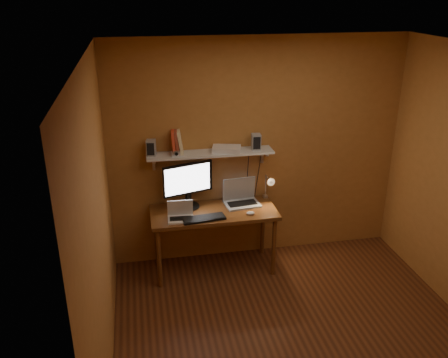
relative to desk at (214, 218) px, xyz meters
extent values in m
cube|color=#5C2F17|center=(0.57, -1.28, -0.67)|extent=(3.40, 3.20, 0.02)
cube|color=silver|center=(0.57, -1.28, 1.95)|extent=(3.40, 3.20, 0.02)
cube|color=#A46932|center=(0.57, 0.33, 0.64)|extent=(3.40, 0.02, 2.60)
cube|color=#A46932|center=(0.57, -2.89, 0.64)|extent=(3.40, 0.02, 2.60)
cube|color=#A46932|center=(-1.14, -1.28, 0.64)|extent=(0.02, 3.20, 2.60)
cube|color=brown|center=(0.00, 0.00, 0.07)|extent=(1.40, 0.60, 0.04)
cylinder|color=brown|center=(-0.64, -0.24, -0.31)|extent=(0.05, 0.05, 0.71)
cylinder|color=brown|center=(0.64, -0.24, -0.31)|extent=(0.05, 0.05, 0.71)
cylinder|color=brown|center=(-0.64, 0.24, -0.31)|extent=(0.05, 0.05, 0.71)
cylinder|color=brown|center=(0.64, 0.24, -0.31)|extent=(0.05, 0.05, 0.71)
cube|color=silver|center=(0.00, 0.19, 0.70)|extent=(1.40, 0.25, 0.02)
cube|color=silver|center=(-0.62, 0.30, 0.60)|extent=(0.03, 0.03, 0.18)
cube|color=silver|center=(0.62, 0.30, 0.60)|extent=(0.03, 0.03, 0.18)
cylinder|color=black|center=(-0.26, 0.15, 0.09)|extent=(0.30, 0.30, 0.02)
cube|color=black|center=(-0.26, 0.15, 0.19)|extent=(0.07, 0.06, 0.18)
cube|color=black|center=(-0.26, 0.15, 0.43)|extent=(0.56, 0.19, 0.36)
cube|color=white|center=(-0.26, 0.13, 0.43)|extent=(0.51, 0.15, 0.31)
cube|color=gray|center=(0.35, 0.09, 0.10)|extent=(0.41, 0.31, 0.02)
cube|color=black|center=(0.35, 0.09, 0.11)|extent=(0.34, 0.18, 0.00)
cube|color=gray|center=(0.33, 0.21, 0.24)|extent=(0.39, 0.08, 0.27)
cube|color=#142040|center=(0.33, 0.21, 0.24)|extent=(0.34, 0.06, 0.23)
cube|color=silver|center=(-0.38, -0.16, 0.10)|extent=(0.28, 0.20, 0.02)
cube|color=black|center=(-0.38, -0.16, 0.11)|extent=(0.24, 0.12, 0.00)
cube|color=silver|center=(-0.38, -0.08, 0.20)|extent=(0.28, 0.07, 0.19)
cube|color=black|center=(-0.38, -0.08, 0.20)|extent=(0.24, 0.05, 0.16)
cube|color=black|center=(-0.14, -0.19, 0.10)|extent=(0.48, 0.21, 0.02)
ellipsoid|color=silver|center=(0.38, -0.16, 0.10)|extent=(0.10, 0.07, 0.03)
cube|color=silver|center=(0.66, 0.24, 0.08)|extent=(0.05, 0.06, 0.08)
cylinder|color=silver|center=(0.66, 0.24, 0.23)|extent=(0.02, 0.02, 0.28)
cylinder|color=silver|center=(0.66, 0.16, 0.37)|extent=(0.01, 0.16, 0.01)
cone|color=silver|center=(0.66, 0.08, 0.37)|extent=(0.09, 0.09, 0.09)
sphere|color=#FFE0A5|center=(0.66, 0.06, 0.37)|extent=(0.04, 0.04, 0.04)
cube|color=gray|center=(-0.64, 0.20, 0.80)|extent=(0.11, 0.11, 0.17)
cube|color=gray|center=(0.52, 0.19, 0.80)|extent=(0.11, 0.11, 0.18)
cube|color=red|center=(-0.39, 0.22, 0.84)|extent=(0.06, 0.18, 0.25)
cube|color=brown|center=(-0.36, 0.22, 0.84)|extent=(0.07, 0.18, 0.25)
cube|color=beige|center=(-0.32, 0.22, 0.84)|extent=(0.08, 0.18, 0.25)
cube|color=silver|center=(-0.38, 0.14, 0.74)|extent=(0.10, 0.06, 0.06)
cylinder|color=black|center=(-0.38, 0.12, 0.74)|extent=(0.04, 0.03, 0.04)
cube|color=silver|center=(0.18, 0.19, 0.74)|extent=(0.35, 0.28, 0.05)
camera|label=1|loc=(-0.78, -4.67, 2.42)|focal=38.00mm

